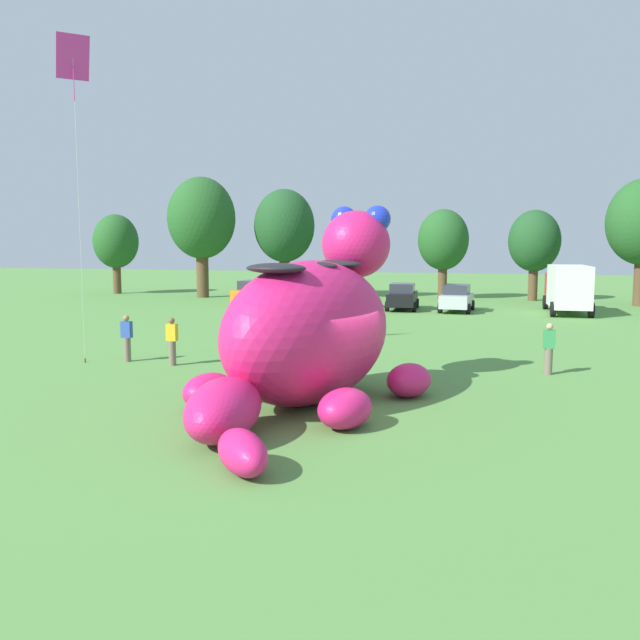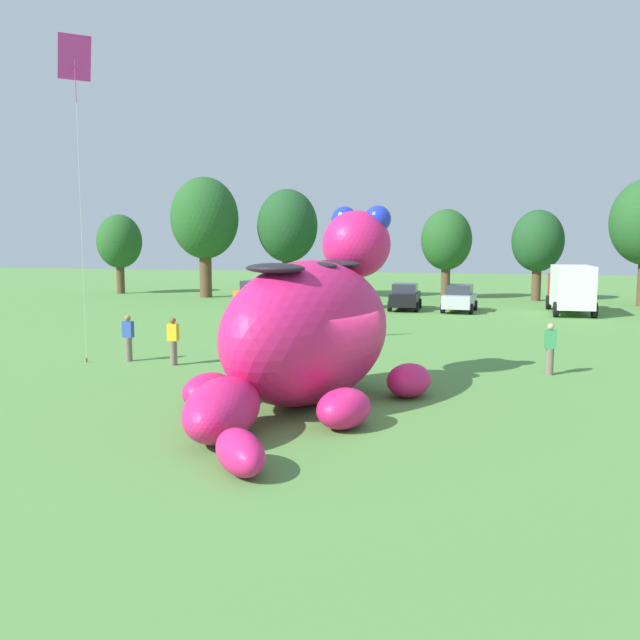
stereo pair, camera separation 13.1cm
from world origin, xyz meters
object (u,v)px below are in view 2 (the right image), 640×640
at_px(spectator_mid_field, 173,341).
at_px(spectator_by_cars, 550,349).
at_px(giant_inflatable_creature, 310,330).
at_px(car_orange, 256,293).
at_px(box_truck, 571,287).
at_px(car_black, 405,297).
at_px(spectator_near_inflatable, 128,338).
at_px(tethered_flying_kite, 75,64).
at_px(car_silver, 459,298).
at_px(car_blue, 305,293).
at_px(car_red, 350,296).

height_order(spectator_mid_field, spectator_by_cars, same).
height_order(giant_inflatable_creature, car_orange, giant_inflatable_creature).
height_order(giant_inflatable_creature, box_truck, giant_inflatable_creature).
bearing_deg(car_orange, car_black, -2.86).
distance_m(spectator_near_inflatable, spectator_by_cars, 14.82).
relative_size(giant_inflatable_creature, spectator_near_inflatable, 6.41).
relative_size(car_orange, tethered_flying_kite, 0.36).
distance_m(car_silver, tethered_flying_kite, 26.69).
height_order(car_silver, tethered_flying_kite, tethered_flying_kite).
bearing_deg(car_black, spectator_near_inflatable, -107.34).
distance_m(car_black, tethered_flying_kite, 25.61).
bearing_deg(car_orange, spectator_near_inflatable, -80.45).
bearing_deg(car_blue, spectator_mid_field, -84.44).
height_order(car_orange, car_blue, same).
distance_m(car_red, spectator_by_cars, 22.96).
height_order(car_red, car_silver, same).
bearing_deg(car_orange, car_silver, -3.23).
height_order(car_red, tethered_flying_kite, tethered_flying_kite).
distance_m(car_orange, spectator_mid_field, 23.18).
bearing_deg(car_silver, car_orange, 176.77).
distance_m(box_truck, spectator_near_inflatable, 27.90).
distance_m(car_black, spectator_by_cars, 21.59).
bearing_deg(spectator_near_inflatable, giant_inflatable_creature, -27.26).
bearing_deg(spectator_mid_field, spectator_near_inflatable, 172.12).
bearing_deg(tethered_flying_kite, car_blue, 87.21).
distance_m(spectator_near_inflatable, spectator_mid_field, 2.00).
bearing_deg(car_blue, car_black, -6.88).
bearing_deg(spectator_mid_field, giant_inflatable_creature, -32.36).
bearing_deg(car_orange, box_truck, 0.13).
bearing_deg(car_red, car_blue, 162.58).
bearing_deg(car_black, car_red, -176.36).
relative_size(spectator_near_inflatable, spectator_by_cars, 1.00).
height_order(box_truck, spectator_mid_field, box_truck).
bearing_deg(spectator_by_cars, car_orange, 131.88).
relative_size(box_truck, tethered_flying_kite, 0.57).
xyz_separation_m(car_red, spectator_mid_field, (-1.20, -21.72, -0.01)).
bearing_deg(spectator_mid_field, car_black, 77.69).
height_order(car_red, box_truck, box_truck).
height_order(car_silver, spectator_near_inflatable, car_silver).
height_order(car_red, car_black, same).
xyz_separation_m(car_red, car_silver, (7.06, -0.04, 0.00)).
height_order(giant_inflatable_creature, car_black, giant_inflatable_creature).
bearing_deg(giant_inflatable_creature, car_blue, 107.63).
relative_size(car_orange, car_blue, 0.98).
xyz_separation_m(car_red, spectator_by_cars, (11.55, -19.84, -0.01)).
bearing_deg(spectator_by_cars, giant_inflatable_creature, -137.78).
relative_size(car_blue, car_red, 1.00).
bearing_deg(car_silver, spectator_by_cars, -77.23).
distance_m(spectator_by_cars, tethered_flying_kite, 18.90).
bearing_deg(giant_inflatable_creature, spectator_near_inflatable, 152.74).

